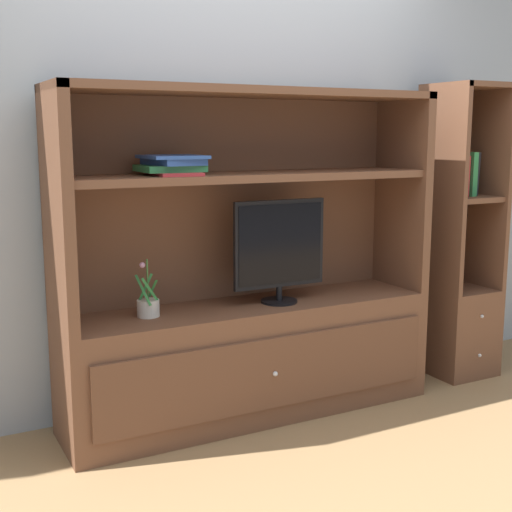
# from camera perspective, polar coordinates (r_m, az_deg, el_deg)

# --- Properties ---
(ground_plane) EXTENTS (8.00, 8.00, 0.00)m
(ground_plane) POSITION_cam_1_polar(r_m,az_deg,el_deg) (3.30, 2.94, -15.17)
(ground_plane) COLOR #99754C
(painted_rear_wall) EXTENTS (6.00, 0.10, 2.80)m
(painted_rear_wall) POSITION_cam_1_polar(r_m,az_deg,el_deg) (3.65, -2.98, 9.95)
(painted_rear_wall) COLOR #9EA8B2
(painted_rear_wall) RESTS_ON ground_plane
(media_console) EXTENTS (1.90, 0.48, 1.62)m
(media_console) POSITION_cam_1_polar(r_m,az_deg,el_deg) (3.47, -0.46, -5.18)
(media_console) COLOR brown
(media_console) RESTS_ON ground_plane
(tv_monitor) EXTENTS (0.50, 0.18, 0.52)m
(tv_monitor) POSITION_cam_1_polar(r_m,az_deg,el_deg) (3.42, 1.96, 0.68)
(tv_monitor) COLOR black
(tv_monitor) RESTS_ON media_console
(potted_plant) EXTENTS (0.10, 0.12, 0.27)m
(potted_plant) POSITION_cam_1_polar(r_m,az_deg,el_deg) (3.23, -8.90, -4.14)
(potted_plant) COLOR beige
(potted_plant) RESTS_ON media_console
(magazine_stack) EXTENTS (0.28, 0.35, 0.09)m
(magazine_stack) POSITION_cam_1_polar(r_m,az_deg,el_deg) (3.18, -6.97, 7.47)
(magazine_stack) COLOR red
(magazine_stack) RESTS_ON media_console
(bookshelf_tall) EXTENTS (0.37, 0.41, 1.68)m
(bookshelf_tall) POSITION_cam_1_polar(r_m,az_deg,el_deg) (4.24, 16.22, -1.58)
(bookshelf_tall) COLOR brown
(bookshelf_tall) RESTS_ON ground_plane
(upright_book_row) EXTENTS (0.20, 0.17, 0.25)m
(upright_book_row) POSITION_cam_1_polar(r_m,az_deg,el_deg) (4.14, 16.47, 6.34)
(upright_book_row) COLOR #A56638
(upright_book_row) RESTS_ON bookshelf_tall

